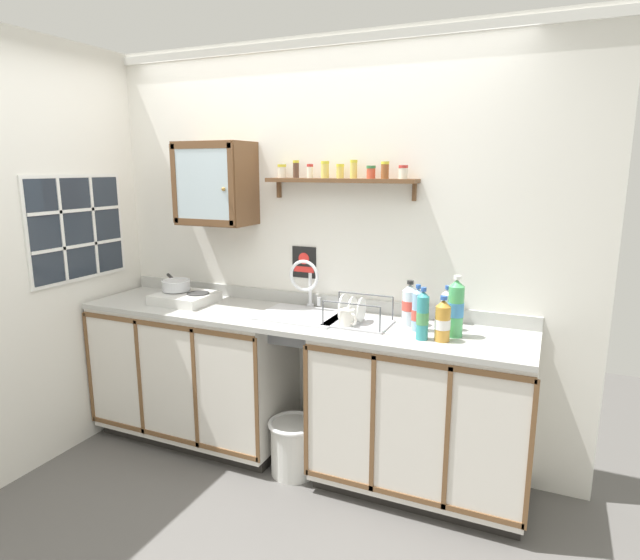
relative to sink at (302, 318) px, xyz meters
The scene contains 23 objects.
floor 1.06m from the sink, 95.53° to the right, with size 5.80×5.80×0.00m, color #565451.
back_wall 0.46m from the sink, 100.58° to the left, with size 3.40×0.07×2.57m.
side_wall_left 1.69m from the sink, 153.51° to the right, with size 0.05×3.55×2.57m, color silver.
lower_cabinet_run 0.91m from the sink, behind, with size 1.32×0.57×0.91m.
lower_cabinet_run_right 0.89m from the sink, ahead, with size 1.18×0.57×0.91m.
countertop 0.06m from the sink, 139.85° to the right, with size 2.76×0.59×0.03m, color #B2B2AD.
backsplash 0.24m from the sink, 102.14° to the left, with size 2.76×0.02×0.08m, color #B2B2AD.
sink is the anchor object (origin of this frame).
hot_plate_stove 0.83m from the sink, behind, with size 0.36×0.32×0.07m.
saucepan 0.93m from the sink, behind, with size 0.32×0.29×0.07m.
bottle_water_blue_0 0.72m from the sink, ahead, with size 0.06×0.06×0.25m.
bottle_juice_amber_1 0.88m from the sink, ahead, with size 0.08×0.08×0.24m.
bottle_water_clear_2 0.65m from the sink, ahead, with size 0.09×0.09×0.25m.
bottle_detergent_teal_3 0.79m from the sink, 11.88° to the right, with size 0.06×0.06×0.27m.
bottle_opaque_white_4 0.86m from the sink, ahead, with size 0.06×0.06×0.25m.
bottle_soda_green_5 0.93m from the sink, ahead, with size 0.08×0.08×0.33m.
dish_rack 0.37m from the sink, ahead, with size 0.36×0.26×0.17m.
mug 0.36m from the sink, 19.68° to the right, with size 0.12×0.09×0.10m.
wall_cabinet 1.02m from the sink, behind, with size 0.47×0.32×0.52m.
spice_shelf 0.86m from the sink, 44.68° to the left, with size 0.92×0.14×0.23m.
warning_sign 0.39m from the sink, 112.19° to the left, with size 0.16×0.01×0.20m.
window 1.56m from the sink, 168.25° to the right, with size 0.03×0.75×0.67m.
trash_bin 0.77m from the sink, 83.10° to the right, with size 0.30×0.30×0.34m.
Camera 1 is at (1.39, -2.26, 1.81)m, focal length 29.86 mm.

